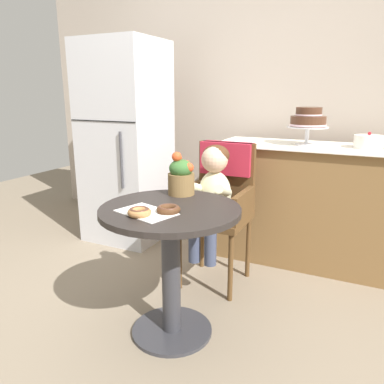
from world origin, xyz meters
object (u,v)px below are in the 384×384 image
object	(u,v)px
donut_front	(139,212)
refrigerator	(126,144)
seated_child	(212,190)
wicker_chair	(221,190)
flower_vase	(181,176)
cafe_table	(171,246)
round_layer_cake	(369,142)
tiered_cake_stand	(308,120)
donut_mid	(168,209)

from	to	relation	value
donut_front	refrigerator	distance (m)	1.62
seated_child	wicker_chair	bearing A→B (deg)	90.00
flower_vase	refrigerator	bearing A→B (deg)	139.15
seated_child	flower_vase	size ratio (longest dim) A/B	2.97
cafe_table	seated_child	xyz separation A→B (m)	(-0.01, 0.57, 0.17)
round_layer_cake	refrigerator	bearing A→B (deg)	-173.31
cafe_table	wicker_chair	world-z (taller)	wicker_chair
donut_front	flower_vase	xyz separation A→B (m)	(-0.00, 0.43, 0.09)
wicker_chair	tiered_cake_stand	bearing A→B (deg)	51.97
seated_child	refrigerator	world-z (taller)	refrigerator
donut_front	tiered_cake_stand	bearing A→B (deg)	71.32
wicker_chair	donut_front	bearing A→B (deg)	-94.03
round_layer_cake	tiered_cake_stand	bearing A→B (deg)	-176.80
seated_child	flower_vase	distance (m)	0.36
wicker_chair	cafe_table	bearing A→B (deg)	-89.97
seated_child	round_layer_cake	bearing A→B (deg)	41.30
cafe_table	donut_front	xyz separation A→B (m)	(-0.06, -0.18, 0.23)
cafe_table	round_layer_cake	distance (m)	1.64
donut_front	flower_vase	distance (m)	0.44
seated_child	donut_mid	bearing A→B (deg)	-86.37
donut_mid	tiered_cake_stand	bearing A→B (deg)	73.68
tiered_cake_stand	round_layer_cake	xyz separation A→B (m)	(0.42, 0.02, -0.14)
cafe_table	round_layer_cake	size ratio (longest dim) A/B	3.68
tiered_cake_stand	round_layer_cake	world-z (taller)	tiered_cake_stand
seated_child	refrigerator	size ratio (longest dim) A/B	0.43
seated_child	round_layer_cake	distance (m)	1.18
wicker_chair	donut_mid	size ratio (longest dim) A/B	8.23
cafe_table	donut_mid	size ratio (longest dim) A/B	6.21
cafe_table	seated_child	world-z (taller)	seated_child
cafe_table	wicker_chair	xyz separation A→B (m)	(-0.01, 0.72, 0.13)
cafe_table	round_layer_cake	xyz separation A→B (m)	(0.86, 1.32, 0.44)
seated_child	donut_mid	distance (m)	0.65
seated_child	round_layer_cake	world-z (taller)	round_layer_cake
round_layer_cake	refrigerator	xyz separation A→B (m)	(-1.91, -0.22, -0.10)
donut_mid	flower_vase	distance (m)	0.35
tiered_cake_stand	flower_vase	bearing A→B (deg)	-115.58
wicker_chair	flower_vase	world-z (taller)	flower_vase
seated_child	refrigerator	distance (m)	1.18
donut_mid	round_layer_cake	xyz separation A→B (m)	(0.82, 1.40, 0.21)
wicker_chair	donut_front	world-z (taller)	wicker_chair
cafe_table	tiered_cake_stand	bearing A→B (deg)	71.36
cafe_table	donut_mid	distance (m)	0.25
cafe_table	seated_child	bearing A→B (deg)	90.62
seated_child	donut_mid	size ratio (longest dim) A/B	6.26
wicker_chair	seated_child	bearing A→B (deg)	-90.45
wicker_chair	flower_vase	size ratio (longest dim) A/B	3.90
donut_mid	round_layer_cake	bearing A→B (deg)	59.65
cafe_table	donut_front	size ratio (longest dim) A/B	6.47
donut_mid	refrigerator	size ratio (longest dim) A/B	0.07
donut_front	donut_mid	world-z (taller)	donut_front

